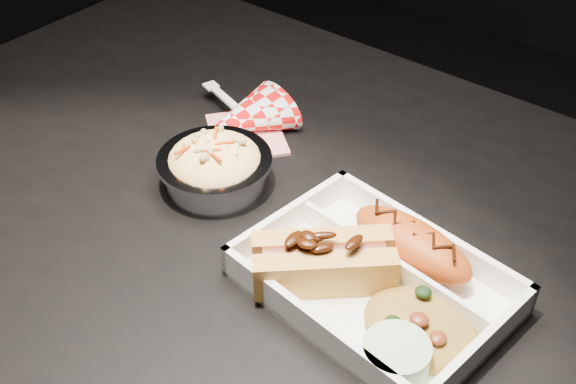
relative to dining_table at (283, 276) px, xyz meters
The scene contains 8 objects.
dining_table is the anchor object (origin of this frame).
food_tray 0.17m from the dining_table, 11.54° to the right, with size 0.27×0.21×0.04m.
fried_pastry 0.19m from the dining_table, 10.18° to the left, with size 0.14×0.06×0.04m, color #BE4913.
hotdog 0.16m from the dining_table, 28.41° to the right, with size 0.14×0.14×0.06m.
fried_rice_mound 0.24m from the dining_table, 13.37° to the right, with size 0.11×0.09×0.03m, color #AE8032.
cupcake_liner 0.26m from the dining_table, 25.62° to the right, with size 0.06×0.06×0.03m, color #B7D39F.
foil_coleslaw_cup 0.16m from the dining_table, behind, with size 0.13×0.13×0.07m.
napkin_fork 0.21m from the dining_table, 144.02° to the left, with size 0.18×0.15×0.10m.
Camera 1 is at (0.38, -0.47, 1.28)m, focal length 45.00 mm.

